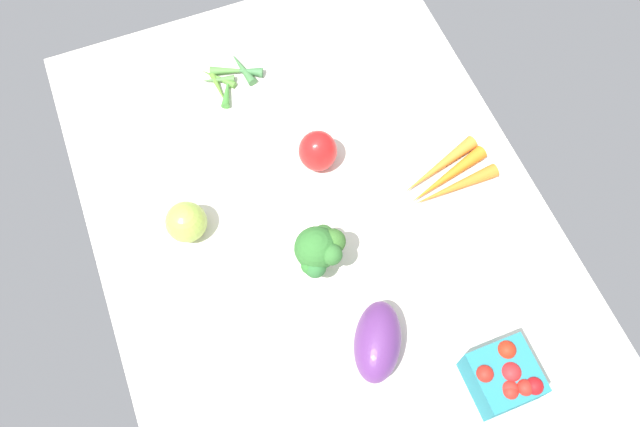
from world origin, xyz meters
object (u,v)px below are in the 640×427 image
at_px(bell_pepper_red, 318,151).
at_px(okra_pile, 232,76).
at_px(eggplant, 375,342).
at_px(broccoli_head, 319,250).
at_px(carrot_bunch, 447,177).
at_px(berry_basket, 504,377).
at_px(heirloom_tomato_green, 186,222).

xyz_separation_m(bell_pepper_red, okra_pile, (0.23, 0.09, -0.03)).
bearing_deg(eggplant, bell_pepper_red, -157.17).
xyz_separation_m(okra_pile, eggplant, (-0.58, -0.04, 0.03)).
relative_size(okra_pile, broccoli_head, 1.21).
xyz_separation_m(eggplant, carrot_bunch, (0.23, -0.24, -0.02)).
bearing_deg(bell_pepper_red, okra_pile, 20.36).
bearing_deg(carrot_bunch, okra_pile, 39.19).
bearing_deg(okra_pile, carrot_bunch, -140.81).
relative_size(okra_pile, carrot_bunch, 0.71).
bearing_deg(berry_basket, broccoli_head, 33.29).
bearing_deg(bell_pepper_red, heirloom_tomato_green, 100.11).
distance_m(eggplant, berry_basket, 0.20).
bearing_deg(broccoli_head, carrot_bunch, -75.91).
distance_m(bell_pepper_red, berry_basket, 0.48).
xyz_separation_m(eggplant, heirloom_tomato_green, (0.30, 0.21, -0.00)).
relative_size(bell_pepper_red, berry_basket, 0.86).
bearing_deg(okra_pile, berry_basket, -163.86).
height_order(bell_pepper_red, heirloom_tomato_green, bell_pepper_red).
bearing_deg(carrot_bunch, bell_pepper_red, 59.58).
distance_m(okra_pile, heirloom_tomato_green, 0.33).
distance_m(bell_pepper_red, eggplant, 0.35).
bearing_deg(heirloom_tomato_green, bell_pepper_red, -79.89).
xyz_separation_m(eggplant, berry_basket, (-0.12, -0.16, 0.00)).
relative_size(okra_pile, berry_basket, 1.33).
distance_m(carrot_bunch, broccoli_head, 0.28).
distance_m(okra_pile, broccoli_head, 0.42).
height_order(heirloom_tomato_green, berry_basket, berry_basket).
height_order(okra_pile, heirloom_tomato_green, heirloom_tomato_green).
relative_size(bell_pepper_red, heirloom_tomato_green, 1.15).
height_order(bell_pepper_red, eggplant, bell_pepper_red).
bearing_deg(bell_pepper_red, berry_basket, -166.04).
bearing_deg(eggplant, carrot_bunch, 163.45).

